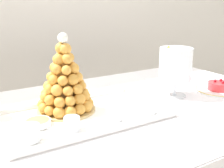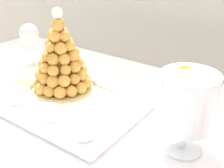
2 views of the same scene
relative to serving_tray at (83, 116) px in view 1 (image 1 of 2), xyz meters
name	(u,v)px [view 1 (image 1 of 2)]	position (x,y,z in m)	size (l,w,h in m)	color
buffet_table	(109,128)	(0.12, 0.02, -0.08)	(1.66, 0.93, 0.74)	brown
serving_tray	(83,116)	(0.00, 0.00, 0.00)	(0.61, 0.35, 0.02)	white
croquembouche	(65,82)	(-0.03, 0.08, 0.11)	(0.22, 0.22, 0.30)	tan
dessert_cup_left	(30,133)	(-0.22, -0.10, 0.03)	(0.06, 0.06, 0.05)	silver
dessert_cup_mid_left	(72,124)	(-0.08, -0.09, 0.02)	(0.05, 0.05, 0.05)	silver
dessert_cup_centre	(115,114)	(0.08, -0.10, 0.02)	(0.05, 0.05, 0.05)	silver
dessert_cup_mid_right	(149,107)	(0.23, -0.10, 0.03)	(0.05, 0.05, 0.05)	silver
creme_brulee_ramekin	(38,123)	(-0.17, 0.00, 0.01)	(0.09, 0.09, 0.02)	white
macaron_goblet	(175,65)	(0.46, 0.02, 0.14)	(0.14, 0.14, 0.23)	white
fruit_tart_plate	(219,88)	(0.69, -0.04, 0.01)	(0.22, 0.22, 0.06)	white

